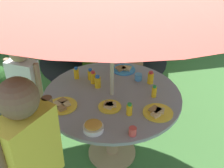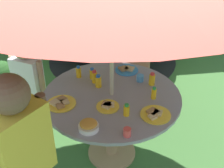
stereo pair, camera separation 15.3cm
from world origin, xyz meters
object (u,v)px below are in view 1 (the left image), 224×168
plate_mid_left (124,69)px  plate_center_back (158,112)px  juice_bottle_far_left (76,73)px  child_in_yellow_shirt (29,149)px  juice_bottle_far_right (151,78)px  snack_bowl (93,127)px  child_in_grey_shirt (110,44)px  plate_center_front (110,106)px  wooden_chair (123,53)px  plate_back_edge (62,105)px  juice_bottle_near_left (129,109)px  juice_bottle_near_right (90,74)px  dome_tent (103,17)px  cup_near (138,77)px  garden_table (112,108)px  juice_bottle_spot_a (98,82)px  cup_far (133,131)px  child_in_white_shirt (24,80)px  juice_bottle_front_edge (154,92)px  juice_bottle_mid_right (93,78)px

plate_mid_left → plate_center_back: bearing=-82.7°
plate_mid_left → juice_bottle_far_left: 0.51m
child_in_yellow_shirt → plate_center_back: size_ratio=5.68×
juice_bottle_far_right → snack_bowl: bearing=-139.0°
child_in_grey_shirt → plate_center_front: size_ratio=6.79×
wooden_chair → plate_center_front: size_ratio=5.07×
plate_center_front → plate_back_edge: bearing=166.2°
child_in_grey_shirt → child_in_yellow_shirt: child_in_yellow_shirt is taller
juice_bottle_near_left → juice_bottle_near_right: 0.66m
dome_tent → juice_bottle_far_right: bearing=-76.9°
snack_bowl → cup_near: (0.55, 0.64, -0.00)m
child_in_yellow_shirt → cup_near: bearing=-3.8°
plate_center_front → plate_mid_left: bearing=65.5°
garden_table → juice_bottle_spot_a: bearing=126.3°
child_in_yellow_shirt → plate_center_front: bearing=-6.1°
wooden_chair → plate_back_edge: size_ratio=3.96×
juice_bottle_spot_a → cup_near: juice_bottle_spot_a is taller
juice_bottle_far_left → juice_bottle_spot_a: juice_bottle_spot_a is taller
plate_back_edge → juice_bottle_far_right: juice_bottle_far_right is taller
juice_bottle_far_left → juice_bottle_spot_a: bearing=-48.9°
juice_bottle_far_right → cup_far: juice_bottle_far_right is taller
plate_center_front → cup_far: bearing=-75.1°
garden_table → child_in_white_shirt: (-0.81, 0.47, 0.13)m
juice_bottle_near_right → cup_near: size_ratio=1.61×
child_in_grey_shirt → juice_bottle_front_edge: 1.01m
snack_bowl → juice_bottle_near_right: 0.76m
plate_mid_left → plate_back_edge: 0.84m
juice_bottle_near_right → child_in_white_shirt: bearing=165.6°
snack_bowl → juice_bottle_far_right: bearing=41.0°
cup_near → plate_mid_left: bearing=112.5°
dome_tent → child_in_grey_shirt: 1.32m
plate_center_back → juice_bottle_far_right: (0.09, 0.46, 0.05)m
juice_bottle_near_left → cup_far: juice_bottle_near_left is taller
plate_mid_left → juice_bottle_far_left: bearing=-172.9°
child_in_white_shirt → plate_center_back: (1.12, -0.82, 0.04)m
child_in_yellow_shirt → juice_bottle_spot_a: bearing=9.9°
dome_tent → juice_bottle_near_right: dome_tent is taller
child_in_white_shirt → juice_bottle_mid_right: (0.67, -0.24, 0.09)m
garden_table → juice_bottle_front_edge: 0.44m
juice_bottle_near_right → juice_bottle_far_right: juice_bottle_far_right is taller
child_in_yellow_shirt → plate_mid_left: bearing=5.2°
plate_mid_left → juice_bottle_near_right: 0.39m
plate_center_back → juice_bottle_far_left: size_ratio=2.05×
juice_bottle_far_left → juice_bottle_mid_right: bearing=-39.6°
plate_center_front → juice_bottle_near_right: (-0.09, 0.49, 0.04)m
plate_back_edge → juice_bottle_front_edge: size_ratio=2.18×
child_in_grey_shirt → plate_back_edge: (-0.62, -0.96, -0.09)m
child_in_yellow_shirt → plate_mid_left: (0.90, 1.13, -0.15)m
juice_bottle_near_right → snack_bowl: bearing=-96.6°
plate_center_back → cup_near: cup_near is taller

